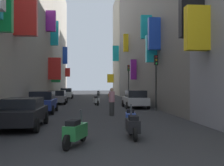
{
  "coord_description": "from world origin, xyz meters",
  "views": [
    {
      "loc": [
        -0.65,
        -3.12,
        1.97
      ],
      "look_at": [
        1.94,
        26.78,
        2.17
      ],
      "focal_mm": 46.57,
      "sensor_mm": 36.0,
      "label": 1
    }
  ],
  "objects_px": {
    "scooter_orange": "(111,95)",
    "scooter_white": "(97,100)",
    "scooter_silver": "(98,93)",
    "traffic_light_near_corner": "(128,76)",
    "scooter_green": "(75,131)",
    "pedestrian_crossing": "(112,102)",
    "parked_car_grey": "(57,97)",
    "scooter_black": "(133,126)",
    "parked_car_white": "(66,93)",
    "parked_car_blue": "(42,102)",
    "scooter_blue": "(131,118)",
    "traffic_light_far_corner": "(156,73)",
    "parked_car_silver": "(135,99)",
    "parked_car_black": "(22,112)"
  },
  "relations": [
    {
      "from": "scooter_orange",
      "to": "scooter_white",
      "type": "xyz_separation_m",
      "value": [
        -2.59,
        -14.37,
        -0.0
      ]
    },
    {
      "from": "scooter_silver",
      "to": "traffic_light_near_corner",
      "type": "xyz_separation_m",
      "value": [
        3.07,
        -17.56,
        2.58
      ]
    },
    {
      "from": "scooter_green",
      "to": "scooter_orange",
      "type": "distance_m",
      "value": 33.44
    },
    {
      "from": "traffic_light_near_corner",
      "to": "scooter_white",
      "type": "bearing_deg",
      "value": -118.64
    },
    {
      "from": "pedestrian_crossing",
      "to": "parked_car_grey",
      "type": "bearing_deg",
      "value": 111.63
    },
    {
      "from": "parked_car_grey",
      "to": "scooter_black",
      "type": "relative_size",
      "value": 2.2
    },
    {
      "from": "parked_car_white",
      "to": "parked_car_grey",
      "type": "bearing_deg",
      "value": -90.44
    },
    {
      "from": "parked_car_blue",
      "to": "scooter_blue",
      "type": "distance_m",
      "value": 9.35
    },
    {
      "from": "scooter_orange",
      "to": "traffic_light_far_corner",
      "type": "xyz_separation_m",
      "value": [
        1.68,
        -21.13,
        2.41
      ]
    },
    {
      "from": "scooter_orange",
      "to": "traffic_light_near_corner",
      "type": "xyz_separation_m",
      "value": [
        1.68,
        -6.56,
        2.58
      ]
    },
    {
      "from": "parked_car_silver",
      "to": "parked_car_black",
      "type": "bearing_deg",
      "value": -122.75
    },
    {
      "from": "parked_car_silver",
      "to": "traffic_light_near_corner",
      "type": "bearing_deg",
      "value": 84.67
    },
    {
      "from": "scooter_white",
      "to": "traffic_light_near_corner",
      "type": "relative_size",
      "value": 0.4
    },
    {
      "from": "scooter_white",
      "to": "traffic_light_far_corner",
      "type": "xyz_separation_m",
      "value": [
        4.27,
        -6.76,
        2.41
      ]
    },
    {
      "from": "scooter_blue",
      "to": "scooter_orange",
      "type": "distance_m",
      "value": 29.66
    },
    {
      "from": "parked_car_black",
      "to": "scooter_silver",
      "type": "height_order",
      "value": "parked_car_black"
    },
    {
      "from": "parked_car_white",
      "to": "pedestrian_crossing",
      "type": "distance_m",
      "value": 24.73
    },
    {
      "from": "parked_car_white",
      "to": "parked_car_black",
      "type": "bearing_deg",
      "value": -89.87
    },
    {
      "from": "scooter_blue",
      "to": "scooter_orange",
      "type": "relative_size",
      "value": 1.08
    },
    {
      "from": "parked_car_black",
      "to": "parked_car_silver",
      "type": "relative_size",
      "value": 1.05
    },
    {
      "from": "parked_car_silver",
      "to": "traffic_light_far_corner",
      "type": "bearing_deg",
      "value": -70.49
    },
    {
      "from": "scooter_black",
      "to": "pedestrian_crossing",
      "type": "distance_m",
      "value": 7.99
    },
    {
      "from": "parked_car_silver",
      "to": "scooter_orange",
      "type": "distance_m",
      "value": 18.11
    },
    {
      "from": "parked_car_grey",
      "to": "scooter_blue",
      "type": "xyz_separation_m",
      "value": [
        5.07,
        -17.4,
        -0.27
      ]
    },
    {
      "from": "scooter_silver",
      "to": "parked_car_silver",
      "type": "bearing_deg",
      "value": -86.08
    },
    {
      "from": "parked_car_grey",
      "to": "scooter_blue",
      "type": "distance_m",
      "value": 18.12
    },
    {
      "from": "scooter_green",
      "to": "traffic_light_far_corner",
      "type": "xyz_separation_m",
      "value": [
        5.57,
        12.07,
        2.41
      ]
    },
    {
      "from": "scooter_orange",
      "to": "parked_car_blue",
      "type": "bearing_deg",
      "value": -107.0
    },
    {
      "from": "parked_car_blue",
      "to": "scooter_blue",
      "type": "xyz_separation_m",
      "value": [
        5.11,
        -7.83,
        -0.33
      ]
    },
    {
      "from": "scooter_silver",
      "to": "traffic_light_far_corner",
      "type": "height_order",
      "value": "traffic_light_far_corner"
    },
    {
      "from": "scooter_green",
      "to": "traffic_light_near_corner",
      "type": "relative_size",
      "value": 0.42
    },
    {
      "from": "parked_car_silver",
      "to": "scooter_silver",
      "type": "bearing_deg",
      "value": 93.92
    },
    {
      "from": "parked_car_black",
      "to": "scooter_silver",
      "type": "distance_m",
      "value": 40.41
    },
    {
      "from": "parked_car_grey",
      "to": "scooter_silver",
      "type": "relative_size",
      "value": 2.22
    },
    {
      "from": "scooter_silver",
      "to": "parked_car_blue",
      "type": "bearing_deg",
      "value": -99.13
    },
    {
      "from": "parked_car_white",
      "to": "scooter_orange",
      "type": "xyz_separation_m",
      "value": [
        6.53,
        -0.23,
        -0.32
      ]
    },
    {
      "from": "scooter_blue",
      "to": "scooter_green",
      "type": "relative_size",
      "value": 1.04
    },
    {
      "from": "parked_car_blue",
      "to": "pedestrian_crossing",
      "type": "height_order",
      "value": "pedestrian_crossing"
    },
    {
      "from": "scooter_black",
      "to": "pedestrian_crossing",
      "type": "xyz_separation_m",
      "value": [
        -0.1,
        7.98,
        0.43
      ]
    },
    {
      "from": "traffic_light_far_corner",
      "to": "parked_car_black",
      "type": "bearing_deg",
      "value": -135.68
    },
    {
      "from": "parked_car_black",
      "to": "scooter_green",
      "type": "height_order",
      "value": "parked_car_black"
    },
    {
      "from": "parked_car_white",
      "to": "traffic_light_far_corner",
      "type": "height_order",
      "value": "traffic_light_far_corner"
    },
    {
      "from": "scooter_green",
      "to": "traffic_light_near_corner",
      "type": "bearing_deg",
      "value": 78.18
    },
    {
      "from": "parked_car_black",
      "to": "pedestrian_crossing",
      "type": "height_order",
      "value": "pedestrian_crossing"
    },
    {
      "from": "scooter_silver",
      "to": "traffic_light_far_corner",
      "type": "distance_m",
      "value": 32.37
    },
    {
      "from": "scooter_black",
      "to": "traffic_light_near_corner",
      "type": "relative_size",
      "value": 0.41
    },
    {
      "from": "parked_car_blue",
      "to": "scooter_green",
      "type": "xyz_separation_m",
      "value": [
        2.77,
        -11.41,
        -0.33
      ]
    },
    {
      "from": "scooter_orange",
      "to": "traffic_light_near_corner",
      "type": "bearing_deg",
      "value": -75.63
    },
    {
      "from": "parked_car_white",
      "to": "parked_car_grey",
      "type": "xyz_separation_m",
      "value": [
        -0.1,
        -12.46,
        -0.05
      ]
    },
    {
      "from": "scooter_black",
      "to": "traffic_light_far_corner",
      "type": "height_order",
      "value": "traffic_light_far_corner"
    }
  ]
}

